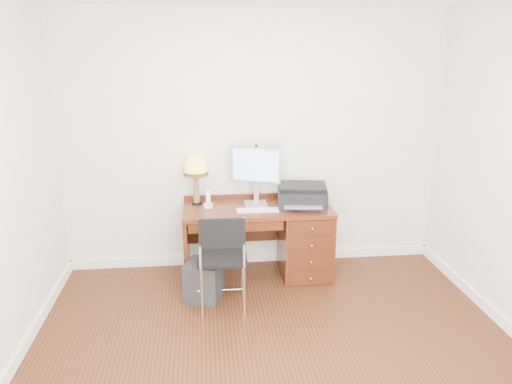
{
  "coord_description": "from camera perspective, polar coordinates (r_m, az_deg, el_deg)",
  "views": [
    {
      "loc": [
        -0.53,
        -3.38,
        2.35
      ],
      "look_at": [
        -0.04,
        1.2,
        0.97
      ],
      "focal_mm": 35.0,
      "sensor_mm": 36.0,
      "label": 1
    }
  ],
  "objects": [
    {
      "name": "pen_cup",
      "position": [
        5.19,
        3.87,
        -0.8
      ],
      "size": [
        0.08,
        0.08,
        0.09
      ],
      "primitive_type": "cylinder",
      "color": "black",
      "rests_on": "desk"
    },
    {
      "name": "monitor",
      "position": [
        5.1,
        -0.09,
        2.75
      ],
      "size": [
        0.5,
        0.25,
        0.6
      ],
      "rotation": [
        0.0,
        0.0,
        -0.34
      ],
      "color": "silver",
      "rests_on": "desk"
    },
    {
      "name": "leg_lamp",
      "position": [
        5.11,
        -6.91,
        2.76
      ],
      "size": [
        0.26,
        0.26,
        0.52
      ],
      "color": "black",
      "rests_on": "desk"
    },
    {
      "name": "desk",
      "position": [
        5.23,
        3.68,
        -5.12
      ],
      "size": [
        1.5,
        0.67,
        0.75
      ],
      "color": "#582512",
      "rests_on": "ground"
    },
    {
      "name": "keyboard",
      "position": [
        4.96,
        0.2,
        -2.08
      ],
      "size": [
        0.42,
        0.13,
        0.02
      ],
      "primitive_type": "cube",
      "rotation": [
        0.0,
        0.0,
        -0.03
      ],
      "color": "white",
      "rests_on": "desk"
    },
    {
      "name": "room_shell",
      "position": [
        4.65,
        1.22,
        -12.96
      ],
      "size": [
        4.0,
        4.0,
        4.0
      ],
      "color": "white",
      "rests_on": "ground"
    },
    {
      "name": "phone",
      "position": [
        5.06,
        -5.46,
        -1.19
      ],
      "size": [
        0.1,
        0.1,
        0.18
      ],
      "rotation": [
        0.0,
        0.0,
        -0.1
      ],
      "color": "white",
      "rests_on": "desk"
    },
    {
      "name": "mouse_pad",
      "position": [
        5.04,
        4.45,
        -1.75
      ],
      "size": [
        0.21,
        0.21,
        0.04
      ],
      "color": "black",
      "rests_on": "desk"
    },
    {
      "name": "equipment_box",
      "position": [
        4.84,
        -5.97,
        -10.02
      ],
      "size": [
        0.4,
        0.4,
        0.37
      ],
      "primitive_type": "cube",
      "rotation": [
        0.0,
        0.0,
        -0.32
      ],
      "color": "black",
      "rests_on": "ground"
    },
    {
      "name": "ground",
      "position": [
        4.15,
        2.39,
        -17.84
      ],
      "size": [
        4.0,
        4.0,
        0.0
      ],
      "primitive_type": "plane",
      "color": "#33170B",
      "rests_on": "ground"
    },
    {
      "name": "printer",
      "position": [
        5.11,
        5.32,
        -0.38
      ],
      "size": [
        0.55,
        0.46,
        0.22
      ],
      "rotation": [
        0.0,
        0.0,
        -0.15
      ],
      "color": "black",
      "rests_on": "desk"
    },
    {
      "name": "chair",
      "position": [
        4.46,
        -3.85,
        -6.94
      ],
      "size": [
        0.45,
        0.46,
        0.93
      ],
      "rotation": [
        0.0,
        0.0,
        -0.03
      ],
      "color": "black",
      "rests_on": "ground"
    }
  ]
}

